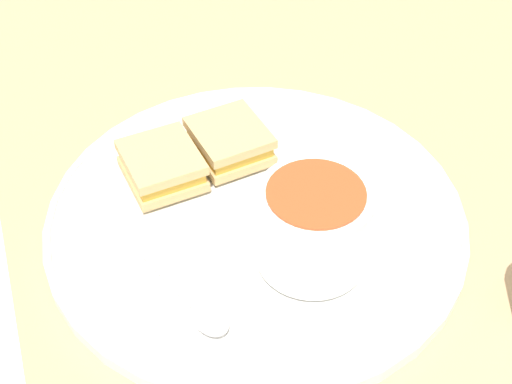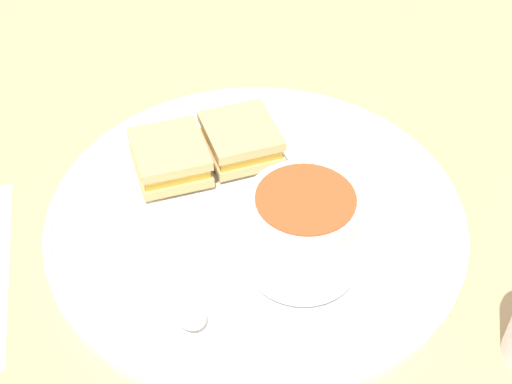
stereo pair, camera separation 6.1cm
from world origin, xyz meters
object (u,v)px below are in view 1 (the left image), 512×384
(soup_bowl, at_px, (313,226))
(spoon, at_px, (203,313))
(sandwich_half_far, at_px, (162,165))
(sandwich_half_near, at_px, (229,141))

(soup_bowl, bearing_deg, spoon, 106.68)
(soup_bowl, xyz_separation_m, sandwich_half_far, (0.13, 0.09, -0.02))
(soup_bowl, height_order, sandwich_half_near, soup_bowl)
(sandwich_half_far, bearing_deg, spoon, 177.93)
(soup_bowl, distance_m, sandwich_half_near, 0.15)
(soup_bowl, distance_m, sandwich_half_far, 0.16)
(soup_bowl, bearing_deg, sandwich_half_far, 35.32)
(soup_bowl, bearing_deg, sandwich_half_near, 9.91)
(soup_bowl, height_order, spoon, soup_bowl)
(sandwich_half_far, bearing_deg, sandwich_half_near, -78.61)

